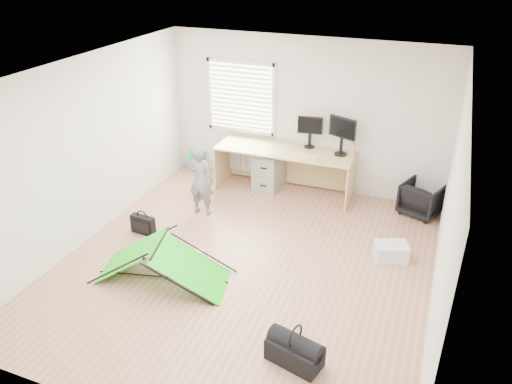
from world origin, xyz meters
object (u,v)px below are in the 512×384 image
(duffel_bag, at_px, (295,353))
(office_chair, at_px, (421,199))
(thermos, at_px, (353,150))
(kite, at_px, (162,261))
(monitor_right, at_px, (342,141))
(filing_cabinet, at_px, (269,170))
(laptop_bag, at_px, (143,225))
(storage_crate, at_px, (391,252))
(monitor_left, at_px, (310,136))
(desk, at_px, (284,171))
(person, at_px, (201,180))

(duffel_bag, bearing_deg, office_chair, 90.57)
(thermos, distance_m, kite, 3.72)
(monitor_right, height_order, duffel_bag, monitor_right)
(filing_cabinet, bearing_deg, kite, -92.12)
(filing_cabinet, height_order, laptop_bag, filing_cabinet)
(monitor_right, distance_m, storage_crate, 2.19)
(monitor_left, relative_size, thermos, 1.82)
(filing_cabinet, relative_size, laptop_bag, 1.75)
(monitor_left, relative_size, laptop_bag, 1.09)
(filing_cabinet, distance_m, duffel_bag, 4.27)
(kite, xyz_separation_m, duffel_bag, (2.11, -0.79, -0.15))
(monitor_left, distance_m, office_chair, 2.15)
(monitor_right, distance_m, duffel_bag, 4.10)
(filing_cabinet, distance_m, monitor_left, 0.98)
(desk, distance_m, person, 1.60)
(kite, bearing_deg, person, 86.50)
(thermos, height_order, office_chair, thermos)
(storage_crate, bearing_deg, filing_cabinet, 147.35)
(filing_cabinet, distance_m, person, 1.51)
(monitor_right, distance_m, laptop_bag, 3.53)
(laptop_bag, bearing_deg, monitor_right, 47.30)
(office_chair, relative_size, duffel_bag, 1.02)
(person, xyz_separation_m, storage_crate, (3.13, -0.24, -0.47))
(person, bearing_deg, monitor_left, -134.96)
(desk, xyz_separation_m, monitor_right, (0.96, 0.14, 0.66))
(desk, bearing_deg, monitor_right, 7.73)
(filing_cabinet, relative_size, monitor_right, 1.37)
(filing_cabinet, bearing_deg, office_chair, 5.03)
(desk, distance_m, monitor_right, 1.17)
(thermos, height_order, laptop_bag, thermos)
(kite, bearing_deg, office_chair, 31.79)
(desk, distance_m, storage_crate, 2.58)
(filing_cabinet, height_order, office_chair, filing_cabinet)
(filing_cabinet, distance_m, thermos, 1.59)
(monitor_right, bearing_deg, duffel_bag, -60.96)
(thermos, xyz_separation_m, person, (-2.19, -1.33, -0.35))
(office_chair, xyz_separation_m, laptop_bag, (-3.95, -2.22, -0.13))
(monitor_right, bearing_deg, monitor_left, -169.59)
(desk, distance_m, duffel_bag, 4.08)
(monitor_left, relative_size, storage_crate, 0.96)
(monitor_left, distance_m, monitor_right, 0.60)
(filing_cabinet, relative_size, storage_crate, 1.54)
(person, bearing_deg, duffel_bag, 131.21)
(kite, distance_m, laptop_bag, 1.26)
(office_chair, distance_m, kite, 4.37)
(thermos, bearing_deg, office_chair, -1.55)
(desk, relative_size, duffel_bag, 4.05)
(filing_cabinet, height_order, thermos, thermos)
(thermos, bearing_deg, filing_cabinet, -178.92)
(desk, relative_size, storage_crate, 5.32)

